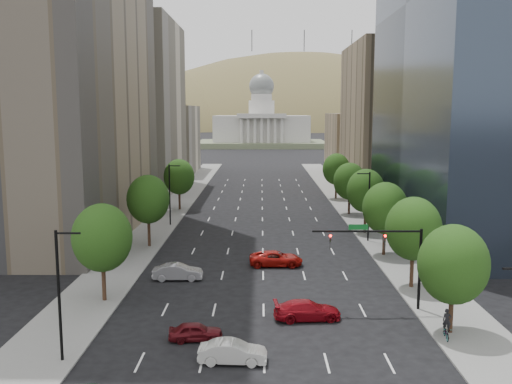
{
  "coord_description": "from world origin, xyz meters",
  "views": [
    {
      "loc": [
        -0.23,
        -15.3,
        16.62
      ],
      "look_at": [
        -0.77,
        44.24,
        8.0
      ],
      "focal_mm": 39.33,
      "sensor_mm": 36.0,
      "label": 1
    }
  ],
  "objects_px": {
    "car_maroon": "(196,332)",
    "car_silver": "(178,272)",
    "car_red_far": "(276,259)",
    "cyclist": "(447,329)",
    "capitol": "(262,128)",
    "car_red_near": "(307,310)",
    "car_white": "(233,352)",
    "traffic_signal": "(391,251)"
  },
  "relations": [
    {
      "from": "capitol",
      "to": "car_red_near",
      "type": "bearing_deg",
      "value": -89.1
    },
    {
      "from": "car_red_near",
      "to": "car_silver",
      "type": "xyz_separation_m",
      "value": [
        -11.99,
        10.57,
        0.03
      ]
    },
    {
      "from": "car_silver",
      "to": "cyclist",
      "type": "bearing_deg",
      "value": -126.5
    },
    {
      "from": "capitol",
      "to": "car_silver",
      "type": "relative_size",
      "value": 12.15
    },
    {
      "from": "car_white",
      "to": "cyclist",
      "type": "xyz_separation_m",
      "value": [
        15.4,
        3.74,
        0.16
      ]
    },
    {
      "from": "car_red_near",
      "to": "capitol",
      "type": "bearing_deg",
      "value": -5.17
    },
    {
      "from": "capitol",
      "to": "car_silver",
      "type": "xyz_separation_m",
      "value": [
        -8.49,
        -211.25,
        -7.76
      ]
    },
    {
      "from": "cyclist",
      "to": "car_red_near",
      "type": "bearing_deg",
      "value": 164.52
    },
    {
      "from": "car_silver",
      "to": "car_red_far",
      "type": "bearing_deg",
      "value": -64.64
    },
    {
      "from": "car_white",
      "to": "car_red_far",
      "type": "bearing_deg",
      "value": -6.29
    },
    {
      "from": "car_maroon",
      "to": "capitol",
      "type": "bearing_deg",
      "value": -7.52
    },
    {
      "from": "capitol",
      "to": "car_red_near",
      "type": "distance_m",
      "value": 221.99
    },
    {
      "from": "capitol",
      "to": "car_red_far",
      "type": "xyz_separation_m",
      "value": [
        1.41,
        -206.04,
        -7.78
      ]
    },
    {
      "from": "car_white",
      "to": "car_silver",
      "type": "relative_size",
      "value": 0.92
    },
    {
      "from": "car_silver",
      "to": "car_red_near",
      "type": "bearing_deg",
      "value": -133.86
    },
    {
      "from": "capitol",
      "to": "cyclist",
      "type": "distance_m",
      "value": 226.5
    },
    {
      "from": "traffic_signal",
      "to": "car_maroon",
      "type": "distance_m",
      "value": 17.37
    },
    {
      "from": "car_red_near",
      "to": "traffic_signal",
      "type": "bearing_deg",
      "value": -79.33
    },
    {
      "from": "traffic_signal",
      "to": "cyclist",
      "type": "relative_size",
      "value": 4.04
    },
    {
      "from": "car_red_far",
      "to": "cyclist",
      "type": "xyz_separation_m",
      "value": [
        11.89,
        -19.94,
        0.11
      ]
    },
    {
      "from": "car_red_near",
      "to": "cyclist",
      "type": "height_order",
      "value": "cyclist"
    },
    {
      "from": "car_silver",
      "to": "cyclist",
      "type": "xyz_separation_m",
      "value": [
        21.79,
        -14.72,
        0.1
      ]
    },
    {
      "from": "car_red_near",
      "to": "car_red_far",
      "type": "height_order",
      "value": "car_red_far"
    },
    {
      "from": "car_silver",
      "to": "cyclist",
      "type": "height_order",
      "value": "cyclist"
    },
    {
      "from": "capitol",
      "to": "car_red_far",
      "type": "relative_size",
      "value": 10.39
    },
    {
      "from": "traffic_signal",
      "to": "car_red_near",
      "type": "bearing_deg",
      "value": -163.26
    },
    {
      "from": "car_red_far",
      "to": "cyclist",
      "type": "relative_size",
      "value": 2.56
    },
    {
      "from": "car_maroon",
      "to": "car_silver",
      "type": "xyz_separation_m",
      "value": [
        -3.49,
        14.79,
        0.15
      ]
    },
    {
      "from": "capitol",
      "to": "car_white",
      "type": "height_order",
      "value": "capitol"
    },
    {
      "from": "car_silver",
      "to": "capitol",
      "type": "bearing_deg",
      "value": -4.75
    },
    {
      "from": "traffic_signal",
      "to": "car_red_near",
      "type": "distance_m",
      "value": 8.55
    },
    {
      "from": "car_red_near",
      "to": "car_red_far",
      "type": "bearing_deg",
      "value": 1.48
    },
    {
      "from": "traffic_signal",
      "to": "capitol",
      "type": "relative_size",
      "value": 0.15
    },
    {
      "from": "car_red_far",
      "to": "cyclist",
      "type": "distance_m",
      "value": 23.22
    },
    {
      "from": "car_maroon",
      "to": "car_red_near",
      "type": "bearing_deg",
      "value": -69.84
    },
    {
      "from": "car_red_near",
      "to": "car_maroon",
      "type": "distance_m",
      "value": 9.49
    },
    {
      "from": "car_white",
      "to": "car_silver",
      "type": "distance_m",
      "value": 19.54
    },
    {
      "from": "car_silver",
      "to": "car_red_far",
      "type": "distance_m",
      "value": 11.18
    },
    {
      "from": "car_red_near",
      "to": "car_maroon",
      "type": "bearing_deg",
      "value": 110.33
    },
    {
      "from": "car_maroon",
      "to": "car_silver",
      "type": "relative_size",
      "value": 0.79
    },
    {
      "from": "capitol",
      "to": "traffic_signal",
      "type": "bearing_deg",
      "value": -87.26
    },
    {
      "from": "cyclist",
      "to": "capitol",
      "type": "bearing_deg",
      "value": 100.85
    }
  ]
}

